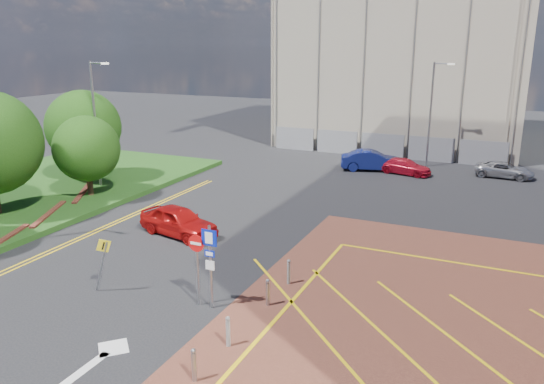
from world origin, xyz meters
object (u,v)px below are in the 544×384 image
Objects in this scene: tree_c at (87,149)px; sign_cluster at (205,258)px; warning_sign at (102,259)px; car_red_back at (405,166)px; lamp_left_far at (96,119)px; car_blue_back at (372,160)px; car_red_left at (178,221)px; lamp_back at (432,111)px; car_silver_back at (504,170)px; tree_d at (83,127)px.

tree_c is 16.53m from sign_cluster.
car_red_back is (6.82, 24.42, -0.86)m from warning_sign.
warning_sign is at bearing -47.94° from lamp_left_far.
car_blue_back is (4.28, 24.56, -0.67)m from warning_sign.
sign_cluster is (14.72, -11.02, -2.71)m from lamp_left_far.
tree_c reaches higher than car_blue_back.
warning_sign is 0.51× the size of car_red_left.
car_red_left is at bearing 131.36° from sign_cluster.
lamp_back reaches higher than car_silver_back.
tree_d reaches higher than car_blue_back.
tree_c is 1.06× the size of car_blue_back.
car_blue_back is (0.11, 23.89, -1.19)m from sign_cluster.
lamp_left_far is at bearing 143.18° from sign_cluster.
car_red_back is 6.98m from car_silver_back.
tree_d is 29.68m from car_silver_back.
car_red_back is at bearing 74.40° from warning_sign.
sign_cluster reaches higher than car_silver_back.
tree_c is 4.30m from tree_d.
lamp_back is 6.02m from car_blue_back.
car_silver_back is (6.72, 1.90, -0.01)m from car_red_back.
lamp_left_far is 21.92m from car_red_back.
car_silver_back is at bearing 69.94° from sign_cluster.
warning_sign is 24.94m from car_blue_back.
tree_d is 1.40× the size of car_red_left.
tree_c is 2.65m from lamp_left_far.
tree_d is 18.07m from warning_sign.
car_red_back is (16.44, 14.73, -2.63)m from tree_c.
sign_cluster is at bearing -126.60° from car_red_left.
tree_c is 1.13× the size of car_red_left.
lamp_left_far reaches higher than car_red_back.
lamp_back reaches higher than tree_c.
lamp_left_far reaches higher than tree_c.
lamp_left_far is 20.01m from car_blue_back.
car_silver_back is at bearing -13.79° from lamp_back.
car_blue_back is 9.43m from car_silver_back.
lamp_left_far reaches higher than car_blue_back.
sign_cluster is 0.80× the size of car_silver_back.
car_silver_back is at bearing 31.28° from lamp_left_far.
tree_c is 28.63m from car_silver_back.
car_red_back is at bearing 31.10° from tree_d.
car_silver_back is at bearing 62.79° from warning_sign.
sign_cluster reaches higher than car_red_left.
tree_c is at bearing -65.29° from lamp_left_far.
sign_cluster is at bearing 162.08° from car_blue_back.
tree_d is 20.89m from car_blue_back.
lamp_back is 2.00× the size of car_silver_back.
warning_sign is at bearing -158.73° from car_red_left.
lamp_back is at bearing 79.53° from car_silver_back.
tree_d is 22.95m from car_red_back.
car_blue_back is at bearing 97.77° from car_red_back.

